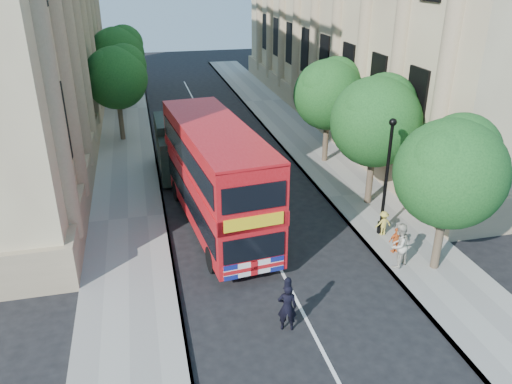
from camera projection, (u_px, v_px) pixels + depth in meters
ground at (320, 345)px, 15.53m from camera, size 120.00×120.00×0.00m
pavement_right at (358, 195)px, 25.58m from camera, size 3.50×80.00×0.12m
pavement_left at (128, 219)px, 23.14m from camera, size 3.50×80.00×0.12m
tree_right_near at (452, 167)px, 17.70m from camera, size 4.00×4.00×6.08m
tree_right_mid at (377, 117)px, 22.93m from camera, size 4.20×4.20×6.37m
tree_right_far at (329, 91)px, 28.30m from camera, size 4.00×4.00×6.15m
tree_left_far at (116, 74)px, 31.93m from camera, size 4.00×4.00×6.30m
tree_left_back at (118, 51)px, 38.91m from camera, size 4.20×4.20×6.65m
lamp_post at (386, 182)px, 20.87m from camera, size 0.32×0.32×5.16m
double_decker_bus at (216, 174)px, 21.62m from camera, size 3.64×10.19×4.61m
box_van at (178, 149)px, 27.73m from camera, size 2.21×5.31×3.03m
police_constable at (287, 307)px, 15.90m from camera, size 0.71×0.56×1.71m
woman_pedestrian at (399, 245)px, 19.05m from camera, size 1.11×1.03×1.83m
child_a at (396, 240)px, 20.13m from camera, size 0.67×0.34×1.10m
child_b at (383, 223)px, 21.47m from camera, size 0.73×0.44×1.10m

